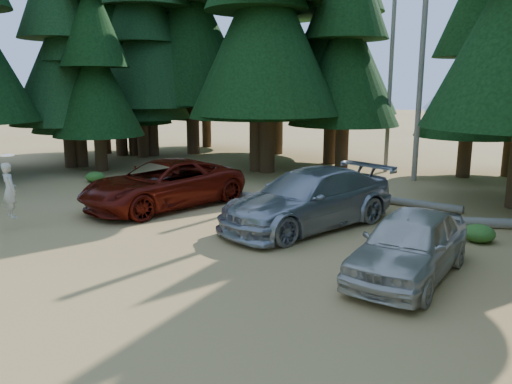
# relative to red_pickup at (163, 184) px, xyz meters

# --- Properties ---
(ground) EXTENTS (160.00, 160.00, 0.00)m
(ground) POSITION_rel_red_pickup_xyz_m (4.43, -4.17, -0.82)
(ground) COLOR #A47D45
(ground) RESTS_ON ground
(forest_belt_north) EXTENTS (36.00, 7.00, 22.00)m
(forest_belt_north) POSITION_rel_red_pickup_xyz_m (4.43, 10.83, -0.82)
(forest_belt_north) COLOR black
(forest_belt_north) RESTS_ON ground
(forest_belt_west) EXTENTS (6.00, 22.00, 22.00)m
(forest_belt_west) POSITION_rel_red_pickup_xyz_m (-11.07, -0.17, -0.82)
(forest_belt_west) COLOR black
(forest_belt_west) RESTS_ON ground
(snag_front) EXTENTS (0.24, 0.24, 12.00)m
(snag_front) POSITION_rel_red_pickup_xyz_m (5.23, 10.33, 5.18)
(snag_front) COLOR #716B5B
(snag_front) RESTS_ON ground
(snag_back) EXTENTS (0.20, 0.20, 10.00)m
(snag_back) POSITION_rel_red_pickup_xyz_m (3.23, 11.83, 4.18)
(snag_back) COLOR #716B5B
(snag_back) RESTS_ON ground
(red_pickup) EXTENTS (3.48, 6.21, 1.64)m
(red_pickup) POSITION_rel_red_pickup_xyz_m (0.00, 0.00, 0.00)
(red_pickup) COLOR #5D1008
(red_pickup) RESTS_ON ground
(silver_minivan_center) EXTENTS (3.76, 6.38, 1.73)m
(silver_minivan_center) POSITION_rel_red_pickup_xyz_m (5.38, 0.93, 0.05)
(silver_minivan_center) COLOR #9D9FA5
(silver_minivan_center) RESTS_ON ground
(silver_minivan_right) EXTENTS (2.00, 4.52, 1.51)m
(silver_minivan_right) POSITION_rel_red_pickup_xyz_m (9.32, -1.18, -0.06)
(silver_minivan_right) COLOR beige
(silver_minivan_right) RESTS_ON ground
(frisbee_player) EXTENTS (0.66, 0.48, 1.90)m
(frisbee_player) POSITION_rel_red_pickup_xyz_m (-1.57, -4.63, 0.36)
(frisbee_player) COLOR beige
(frisbee_player) RESTS_ON ground
(log_left) EXTENTS (3.71, 0.46, 0.26)m
(log_left) POSITION_rel_red_pickup_xyz_m (3.00, 2.83, -0.69)
(log_left) COLOR #716B5B
(log_left) RESTS_ON ground
(log_mid) EXTENTS (3.40, 0.45, 0.28)m
(log_mid) POSITION_rel_red_pickup_xyz_m (7.04, 5.31, -0.68)
(log_mid) COLOR #716B5B
(log_mid) RESTS_ON ground
(shrub_far_left) EXTENTS (0.77, 0.77, 0.42)m
(shrub_far_left) POSITION_rel_red_pickup_xyz_m (-3.85, 3.60, -0.61)
(shrub_far_left) COLOR #346F21
(shrub_far_left) RESTS_ON ground
(shrub_left) EXTENTS (0.69, 0.69, 0.38)m
(shrub_left) POSITION_rel_red_pickup_xyz_m (-1.82, 3.71, -0.63)
(shrub_left) COLOR #346F21
(shrub_left) RESTS_ON ground
(shrub_center_left) EXTENTS (1.25, 1.25, 0.69)m
(shrub_center_left) POSITION_rel_red_pickup_xyz_m (2.31, 5.23, -0.48)
(shrub_center_left) COLOR #346F21
(shrub_center_left) RESTS_ON ground
(shrub_center_right) EXTENTS (0.79, 0.79, 0.43)m
(shrub_center_right) POSITION_rel_red_pickup_xyz_m (3.96, 3.33, -0.60)
(shrub_center_right) COLOR #346F21
(shrub_center_right) RESTS_ON ground
(shrub_right) EXTENTS (0.87, 0.87, 0.48)m
(shrub_right) POSITION_rel_red_pickup_xyz_m (9.92, 2.49, -0.58)
(shrub_right) COLOR #346F21
(shrub_right) RESTS_ON ground
(shrub_edge_west) EXTENTS (0.83, 0.83, 0.46)m
(shrub_edge_west) POSITION_rel_red_pickup_xyz_m (-5.97, 1.33, -0.59)
(shrub_edge_west) COLOR #346F21
(shrub_edge_west) RESTS_ON ground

